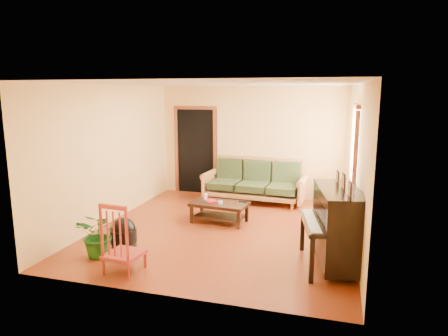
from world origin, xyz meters
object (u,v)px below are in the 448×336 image
(ceramic_crock, at_px, (330,198))
(red_chair, at_px, (123,237))
(footstool, at_px, (124,238))
(piano, at_px, (338,228))
(potted_plant, at_px, (100,234))
(coffee_table, at_px, (219,212))
(armchair, at_px, (338,203))
(sofa, at_px, (254,181))

(ceramic_crock, bearing_deg, red_chair, -121.48)
(red_chair, bearing_deg, footstool, 126.00)
(piano, relative_size, footstool, 3.12)
(red_chair, height_order, potted_plant, red_chair)
(coffee_table, bearing_deg, armchair, 9.56)
(piano, xyz_separation_m, red_chair, (-2.83, -0.98, -0.07))
(coffee_table, height_order, piano, piano)
(footstool, bearing_deg, piano, 5.27)
(coffee_table, bearing_deg, footstool, -121.71)
(coffee_table, height_order, potted_plant, potted_plant)
(armchair, relative_size, potted_plant, 1.27)
(coffee_table, xyz_separation_m, footstool, (-1.06, -1.72, 0.00))
(red_chair, bearing_deg, piano, 24.64)
(ceramic_crock, bearing_deg, piano, -87.23)
(armchair, xyz_separation_m, piano, (0.00, -1.79, 0.12))
(armchair, bearing_deg, ceramic_crock, 93.69)
(ceramic_crock, xyz_separation_m, potted_plant, (-3.27, -4.00, 0.22))
(armchair, distance_m, potted_plant, 4.20)
(piano, xyz_separation_m, ceramic_crock, (-0.16, 3.36, -0.44))
(armchair, distance_m, ceramic_crock, 1.61)
(footstool, height_order, red_chair, red_chair)
(armchair, xyz_separation_m, ceramic_crock, (-0.16, 1.57, -0.32))
(armchair, height_order, red_chair, red_chair)
(footstool, xyz_separation_m, ceramic_crock, (3.07, 3.66, -0.07))
(coffee_table, distance_m, footstool, 2.03)
(coffee_table, relative_size, red_chair, 1.06)
(sofa, height_order, armchair, sofa)
(piano, height_order, red_chair, piano)
(footstool, bearing_deg, red_chair, -59.44)
(red_chair, relative_size, potted_plant, 1.42)
(sofa, distance_m, piano, 3.55)
(potted_plant, bearing_deg, footstool, 59.00)
(sofa, xyz_separation_m, coffee_table, (-0.34, -1.61, -0.29))
(red_chair, distance_m, ceramic_crock, 5.11)
(potted_plant, bearing_deg, piano, 10.49)
(armchair, bearing_deg, coffee_table, -172.56)
(ceramic_crock, height_order, potted_plant, potted_plant)
(armchair, xyz_separation_m, red_chair, (-2.82, -2.77, 0.05))
(coffee_table, xyz_separation_m, piano, (2.17, -1.43, 0.38))
(footstool, bearing_deg, sofa, 67.21)
(coffee_table, bearing_deg, piano, -33.34)
(piano, bearing_deg, sofa, 110.02)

